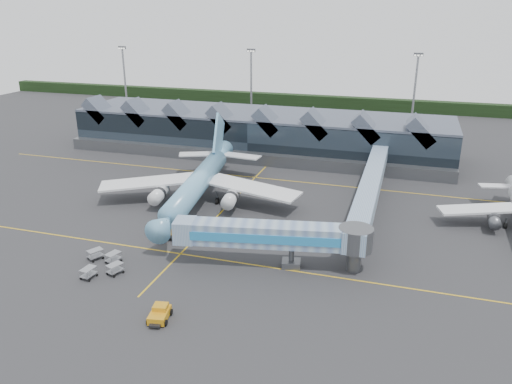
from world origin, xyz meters
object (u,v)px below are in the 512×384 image
(fuel_truck, at_px, (170,217))
(pushback_tug, at_px, (160,314))
(main_airliner, at_px, (199,181))
(jet_bridge, at_px, (284,237))

(fuel_truck, relative_size, pushback_tug, 2.58)
(fuel_truck, bearing_deg, main_airliner, 68.19)
(pushback_tug, bearing_deg, main_airliner, 95.78)
(fuel_truck, bearing_deg, pushback_tug, -88.35)
(fuel_truck, bearing_deg, jet_bridge, -40.61)
(main_airliner, bearing_deg, jet_bridge, -50.79)
(main_airliner, distance_m, fuel_truck, 12.07)
(main_airliner, xyz_separation_m, jet_bridge, (20.37, -18.74, 0.42))
(jet_bridge, bearing_deg, main_airliner, 126.63)
(main_airliner, bearing_deg, pushback_tug, -82.05)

